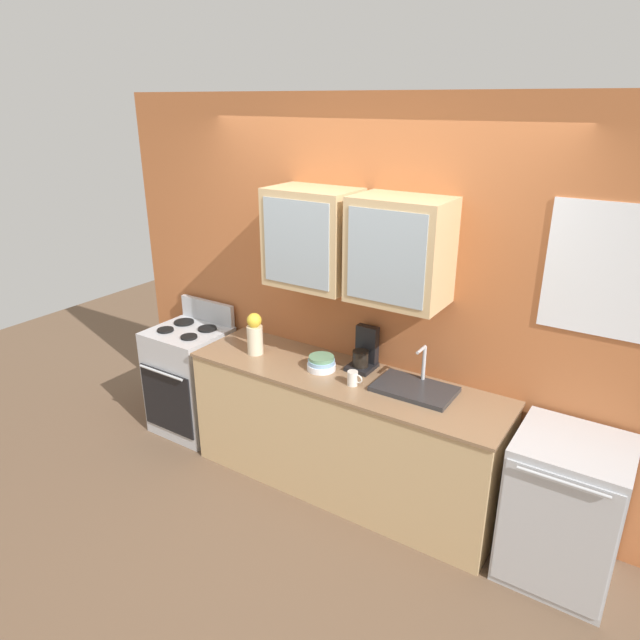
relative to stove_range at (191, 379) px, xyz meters
name	(u,v)px	position (x,y,z in m)	size (l,w,h in m)	color
ground_plane	(341,485)	(1.46, 0.00, -0.45)	(10.00, 10.00, 0.00)	brown
back_wall_unit	(368,288)	(1.46, 0.30, 0.97)	(4.26, 0.49, 2.66)	#B76638
counter	(342,433)	(1.46, 0.00, -0.01)	(2.23, 0.61, 0.89)	tan
stove_range	(191,379)	(0.00, 0.00, 0.00)	(0.58, 0.58, 1.07)	silver
sink_faucet	(415,388)	(1.95, 0.06, 0.46)	(0.50, 0.32, 0.27)	#2D2D30
bowl_stack	(322,363)	(1.28, 0.00, 0.48)	(0.20, 0.20, 0.10)	white
vase	(255,334)	(0.74, -0.04, 0.59)	(0.11, 0.11, 0.31)	beige
cup_near_sink	(353,378)	(1.58, -0.08, 0.48)	(0.11, 0.07, 0.10)	silver
dishwasher	(563,510)	(2.92, 0.00, -0.01)	(0.60, 0.59, 0.89)	silver
coffee_maker	(364,353)	(1.51, 0.19, 0.54)	(0.17, 0.20, 0.29)	black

